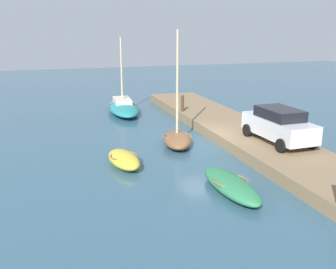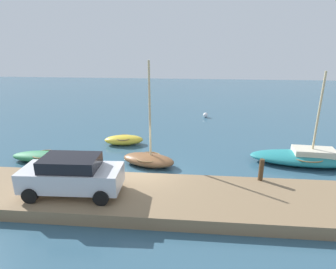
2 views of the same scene
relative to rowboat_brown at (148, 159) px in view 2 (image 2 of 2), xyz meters
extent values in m
plane|color=#33566B|center=(-0.02, -1.56, -0.42)|extent=(84.00, 84.00, 0.00)
cube|color=#846B4C|center=(-0.02, -3.99, -0.14)|extent=(26.20, 3.78, 0.55)
ellipsoid|color=brown|center=(0.00, 0.00, -0.08)|extent=(3.37, 2.15, 0.68)
torus|color=olive|center=(0.00, 0.00, 0.11)|extent=(1.84, 1.84, 0.07)
cylinder|color=#C6B284|center=(0.14, -0.03, 2.83)|extent=(0.12, 0.12, 5.40)
ellipsoid|color=gold|center=(-2.27, 3.31, -0.09)|extent=(2.80, 1.51, 0.66)
torus|color=olive|center=(-2.27, 3.31, 0.09)|extent=(1.39, 1.39, 0.07)
ellipsoid|color=teal|center=(9.09, 1.03, -0.06)|extent=(6.36, 2.50, 0.72)
torus|color=olive|center=(9.09, 1.03, 0.14)|extent=(2.28, 2.28, 0.07)
cube|color=beige|center=(9.54, 1.00, 0.36)|extent=(2.37, 1.33, 0.40)
cylinder|color=#C6B284|center=(9.42, 1.01, 2.56)|extent=(0.12, 0.12, 4.80)
ellipsoid|color=#2D7A4C|center=(-6.32, 0.03, -0.13)|extent=(3.96, 1.33, 0.58)
torus|color=olive|center=(-6.32, 0.03, 0.03)|extent=(1.36, 1.36, 0.07)
cylinder|color=#47331E|center=(5.78, -2.35, 0.66)|extent=(0.23, 0.23, 1.07)
cube|color=silver|center=(-2.60, -4.36, 0.89)|extent=(4.27, 1.84, 0.87)
cube|color=black|center=(-2.60, -4.36, 1.58)|extent=(2.41, 1.57, 0.51)
cylinder|color=black|center=(-1.15, -3.46, 0.45)|extent=(0.65, 0.24, 0.64)
cylinder|color=black|center=(-1.09, -5.16, 0.45)|extent=(0.65, 0.24, 0.64)
cylinder|color=black|center=(-4.10, -3.57, 0.45)|extent=(0.65, 0.24, 0.64)
cylinder|color=black|center=(-4.04, -5.26, 0.45)|extent=(0.65, 0.24, 0.64)
sphere|color=silver|center=(3.66, 11.27, -0.19)|extent=(0.46, 0.46, 0.46)
camera|label=1|loc=(-18.93, 6.55, 5.68)|focal=42.50mm
camera|label=2|loc=(2.50, -14.74, 6.42)|focal=29.93mm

